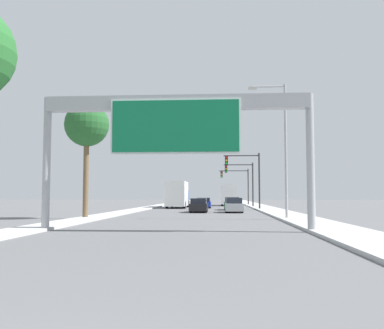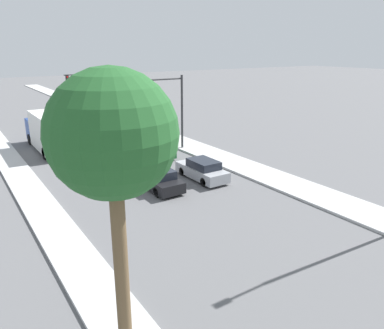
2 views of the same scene
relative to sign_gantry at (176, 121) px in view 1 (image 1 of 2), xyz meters
name	(u,v)px [view 1 (image 1 of 2)]	position (x,y,z in m)	size (l,w,h in m)	color
sidewalk_right	(259,206)	(7.75, 42.11, -5.28)	(3.00, 120.00, 0.15)	#BBBBBB
median_strip_left	(156,206)	(-7.25, 42.11, -5.28)	(2.00, 120.00, 0.15)	#BBBBBB
sign_gantry	(176,121)	(0.00, 0.00, 0.00)	(13.28, 0.73, 6.62)	#9EA0A5
car_far_right	(199,206)	(0.00, 22.52, -4.69)	(1.73, 4.65, 1.40)	black
car_mid_left	(232,204)	(3.50, 29.40, -4.66)	(1.79, 4.48, 1.48)	#1E662D
car_near_left	(204,203)	(0.00, 36.00, -4.71)	(1.84, 4.76, 1.36)	navy
car_mid_center	(234,206)	(3.50, 22.29, -4.67)	(1.73, 4.39, 1.45)	#A5A8AD
truck_box_primary	(178,195)	(-3.50, 36.13, -3.60)	(2.49, 8.96, 3.46)	navy
truck_box_secondary	(229,195)	(3.50, 48.41, -3.67)	(2.40, 8.39, 3.32)	navy
traffic_light_near_intersection	(248,172)	(5.46, 30.11, -0.89)	(4.27, 0.32, 6.67)	#2D2D30
traffic_light_mid_block	(244,177)	(5.45, 40.11, -1.14)	(4.18, 0.32, 6.28)	#2D2D30
traffic_light_far_intersection	(239,181)	(5.18, 50.11, -1.28)	(4.83, 0.32, 5.98)	#2D2D30
palm_tree_background	(87,126)	(-7.68, 10.22, 1.49)	(3.27, 3.27, 8.59)	brown
street_lamp_right	(281,140)	(6.54, 10.29, 0.33)	(2.71, 0.28, 9.74)	#9EA0A5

